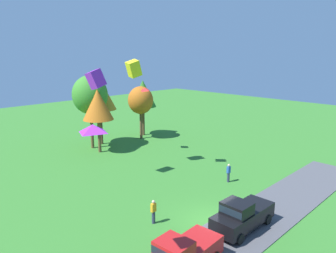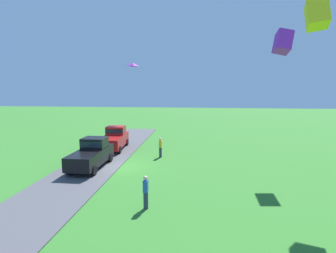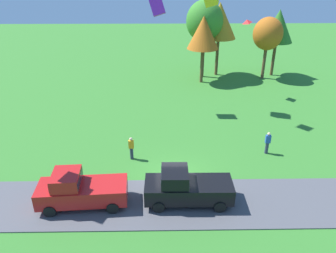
{
  "view_description": "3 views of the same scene",
  "coord_description": "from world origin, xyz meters",
  "px_view_note": "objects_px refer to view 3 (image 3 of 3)",
  "views": [
    {
      "loc": [
        -16.88,
        -12.52,
        11.57
      ],
      "look_at": [
        1.24,
        5.49,
        5.72
      ],
      "focal_mm": 35.0,
      "sensor_mm": 36.0,
      "label": 1
    },
    {
      "loc": [
        19.03,
        5.7,
        6.05
      ],
      "look_at": [
        0.35,
        3.69,
        3.23
      ],
      "focal_mm": 28.0,
      "sensor_mm": 36.0,
      "label": 2
    },
    {
      "loc": [
        -0.77,
        -17.19,
        12.55
      ],
      "look_at": [
        -0.42,
        3.64,
        2.06
      ],
      "focal_mm": 35.0,
      "sensor_mm": 36.0,
      "label": 3
    }
  ],
  "objects_px": {
    "tree_far_right": "(278,26)",
    "kite_box_over_trees": "(157,6)",
    "tree_left_of_center": "(268,34)",
    "car_pickup_by_flagpole": "(79,189)",
    "car_pickup_near_entrance": "(185,187)",
    "person_watching_sky": "(131,148)",
    "kite_diamond_low_drifter": "(247,21)",
    "tree_far_left": "(219,21)",
    "tree_lone_near": "(203,33)",
    "tree_center_back": "(205,21)",
    "person_on_lawn": "(268,143)"
  },
  "relations": [
    {
      "from": "tree_left_of_center",
      "to": "kite_box_over_trees",
      "type": "bearing_deg",
      "value": -144.83
    },
    {
      "from": "person_on_lawn",
      "to": "kite_box_over_trees",
      "type": "height_order",
      "value": "kite_box_over_trees"
    },
    {
      "from": "tree_lone_near",
      "to": "tree_center_back",
      "type": "bearing_deg",
      "value": 80.91
    },
    {
      "from": "tree_lone_near",
      "to": "tree_center_back",
      "type": "distance_m",
      "value": 2.29
    },
    {
      "from": "tree_far_left",
      "to": "tree_left_of_center",
      "type": "height_order",
      "value": "tree_far_left"
    },
    {
      "from": "tree_center_back",
      "to": "kite_box_over_trees",
      "type": "relative_size",
      "value": 6.02
    },
    {
      "from": "tree_far_right",
      "to": "kite_diamond_low_drifter",
      "type": "xyz_separation_m",
      "value": [
        -5.36,
        -6.5,
        1.57
      ]
    },
    {
      "from": "car_pickup_near_entrance",
      "to": "tree_lone_near",
      "type": "relative_size",
      "value": 0.68
    },
    {
      "from": "car_pickup_by_flagpole",
      "to": "tree_left_of_center",
      "type": "height_order",
      "value": "tree_left_of_center"
    },
    {
      "from": "car_pickup_near_entrance",
      "to": "tree_left_of_center",
      "type": "height_order",
      "value": "tree_left_of_center"
    },
    {
      "from": "tree_left_of_center",
      "to": "tree_far_right",
      "type": "distance_m",
      "value": 2.0
    },
    {
      "from": "tree_left_of_center",
      "to": "kite_box_over_trees",
      "type": "relative_size",
      "value": 4.82
    },
    {
      "from": "car_pickup_by_flagpole",
      "to": "person_watching_sky",
      "type": "xyz_separation_m",
      "value": [
        2.54,
        4.9,
        -0.23
      ]
    },
    {
      "from": "car_pickup_near_entrance",
      "to": "kite_diamond_low_drifter",
      "type": "distance_m",
      "value": 19.74
    },
    {
      "from": "tree_far_left",
      "to": "kite_box_over_trees",
      "type": "xyz_separation_m",
      "value": [
        -7.05,
        -10.25,
        2.8
      ]
    },
    {
      "from": "car_pickup_by_flagpole",
      "to": "tree_lone_near",
      "type": "xyz_separation_m",
      "value": [
        9.26,
        21.51,
        4.52
      ]
    },
    {
      "from": "car_pickup_by_flagpole",
      "to": "person_on_lawn",
      "type": "height_order",
      "value": "car_pickup_by_flagpole"
    },
    {
      "from": "person_watching_sky",
      "to": "kite_diamond_low_drifter",
      "type": "xyz_separation_m",
      "value": [
        10.35,
        12.61,
        6.57
      ]
    },
    {
      "from": "car_pickup_by_flagpole",
      "to": "car_pickup_near_entrance",
      "type": "height_order",
      "value": "same"
    },
    {
      "from": "car_pickup_by_flagpole",
      "to": "car_pickup_near_entrance",
      "type": "distance_m",
      "value": 6.01
    },
    {
      "from": "person_watching_sky",
      "to": "kite_diamond_low_drifter",
      "type": "distance_m",
      "value": 17.59
    },
    {
      "from": "tree_far_left",
      "to": "tree_left_of_center",
      "type": "relative_size",
      "value": 1.2
    },
    {
      "from": "person_watching_sky",
      "to": "tree_lone_near",
      "type": "distance_m",
      "value": 18.54
    },
    {
      "from": "person_on_lawn",
      "to": "tree_far_left",
      "type": "bearing_deg",
      "value": 92.78
    },
    {
      "from": "person_on_lawn",
      "to": "tree_far_left",
      "type": "height_order",
      "value": "tree_far_left"
    },
    {
      "from": "person_watching_sky",
      "to": "tree_far_right",
      "type": "distance_m",
      "value": 25.24
    },
    {
      "from": "person_watching_sky",
      "to": "tree_lone_near",
      "type": "relative_size",
      "value": 0.23
    },
    {
      "from": "car_pickup_by_flagpole",
      "to": "kite_diamond_low_drifter",
      "type": "xyz_separation_m",
      "value": [
        12.89,
        17.51,
        6.34
      ]
    },
    {
      "from": "car_pickup_by_flagpole",
      "to": "person_watching_sky",
      "type": "relative_size",
      "value": 2.99
    },
    {
      "from": "person_watching_sky",
      "to": "kite_diamond_low_drifter",
      "type": "bearing_deg",
      "value": 50.63
    },
    {
      "from": "car_pickup_near_entrance",
      "to": "kite_box_over_trees",
      "type": "distance_m",
      "value": 16.23
    },
    {
      "from": "person_watching_sky",
      "to": "car_pickup_near_entrance",
      "type": "bearing_deg",
      "value": -53.94
    },
    {
      "from": "tree_center_back",
      "to": "kite_box_over_trees",
      "type": "height_order",
      "value": "kite_box_over_trees"
    },
    {
      "from": "kite_diamond_low_drifter",
      "to": "kite_box_over_trees",
      "type": "relative_size",
      "value": 0.65
    },
    {
      "from": "car_pickup_near_entrance",
      "to": "tree_far_right",
      "type": "height_order",
      "value": "tree_far_right"
    },
    {
      "from": "car_pickup_near_entrance",
      "to": "kite_diamond_low_drifter",
      "type": "xyz_separation_m",
      "value": [
        6.88,
        17.38,
        6.34
      ]
    },
    {
      "from": "tree_lone_near",
      "to": "tree_far_left",
      "type": "distance_m",
      "value": 3.62
    },
    {
      "from": "tree_far_left",
      "to": "person_watching_sky",
      "type": "bearing_deg",
      "value": -114.56
    },
    {
      "from": "person_watching_sky",
      "to": "person_on_lawn",
      "type": "height_order",
      "value": "same"
    },
    {
      "from": "car_pickup_by_flagpole",
      "to": "tree_far_right",
      "type": "distance_m",
      "value": 30.54
    },
    {
      "from": "car_pickup_near_entrance",
      "to": "tree_lone_near",
      "type": "bearing_deg",
      "value": 81.35
    },
    {
      "from": "car_pickup_by_flagpole",
      "to": "tree_left_of_center",
      "type": "relative_size",
      "value": 0.72
    },
    {
      "from": "tree_lone_near",
      "to": "tree_left_of_center",
      "type": "distance_m",
      "value": 7.65
    },
    {
      "from": "tree_left_of_center",
      "to": "tree_far_right",
      "type": "height_order",
      "value": "tree_far_right"
    },
    {
      "from": "person_watching_sky",
      "to": "tree_center_back",
      "type": "relative_size",
      "value": 0.19
    },
    {
      "from": "tree_center_back",
      "to": "tree_far_right",
      "type": "bearing_deg",
      "value": 2.82
    },
    {
      "from": "tree_far_right",
      "to": "car_pickup_near_entrance",
      "type": "bearing_deg",
      "value": -117.14
    },
    {
      "from": "tree_far_right",
      "to": "kite_box_over_trees",
      "type": "height_order",
      "value": "kite_box_over_trees"
    },
    {
      "from": "kite_box_over_trees",
      "to": "car_pickup_by_flagpole",
      "type": "bearing_deg",
      "value": -107.22
    },
    {
      "from": "car_pickup_near_entrance",
      "to": "tree_far_right",
      "type": "xyz_separation_m",
      "value": [
        12.24,
        23.88,
        4.77
      ]
    }
  ]
}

